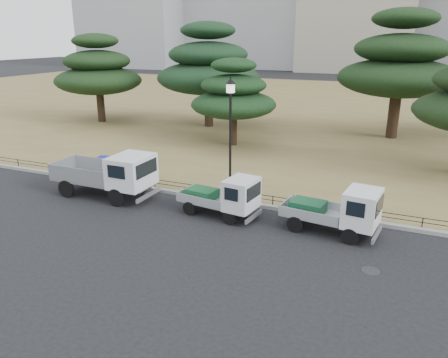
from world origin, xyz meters
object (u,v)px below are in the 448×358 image
at_px(truck_kei_rear, 337,210).
at_px(truck_large, 109,173).
at_px(tarp_pile, 102,168).
at_px(street_lamp, 230,119).
at_px(truck_kei_front, 224,196).

bearing_deg(truck_kei_rear, truck_large, -172.58).
relative_size(truck_kei_rear, tarp_pile, 2.07).
height_order(street_lamp, tarp_pile, street_lamp).
xyz_separation_m(truck_kei_front, tarp_pile, (-7.84, 2.09, -0.29)).
height_order(truck_large, truck_kei_rear, truck_large).
distance_m(truck_kei_rear, tarp_pile, 12.58).
height_order(truck_large, truck_kei_front, truck_large).
xyz_separation_m(truck_kei_front, street_lamp, (-0.47, 1.81, 2.88)).
bearing_deg(street_lamp, truck_kei_front, -75.36).
height_order(truck_kei_rear, street_lamp, street_lamp).
relative_size(truck_kei_front, truck_kei_rear, 0.93).
relative_size(truck_kei_rear, street_lamp, 0.70).
distance_m(street_lamp, tarp_pile, 8.02).
distance_m(truck_large, street_lamp, 6.20).
relative_size(street_lamp, tarp_pile, 2.97).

